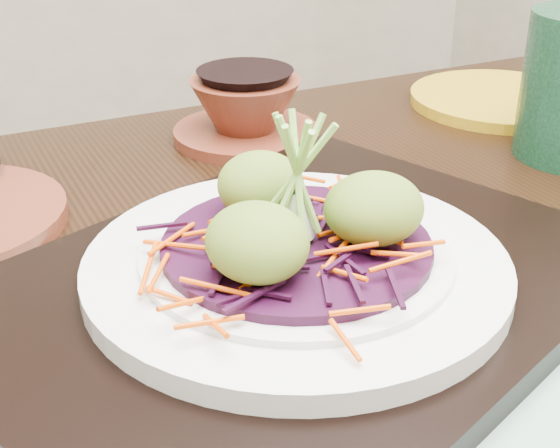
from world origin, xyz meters
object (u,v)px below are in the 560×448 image
dining_table (297,410)px  yellow_plate (501,99)px  white_plate (296,264)px  serving_tray (296,289)px  terracotta_bowl_set (246,113)px

dining_table → yellow_plate: 0.49m
dining_table → white_plate: 0.13m
dining_table → yellow_plate: yellow_plate is taller
serving_tray → terracotta_bowl_set: (0.13, 0.29, 0.01)m
dining_table → white_plate: (-0.01, -0.01, 0.13)m
dining_table → white_plate: white_plate is taller
terracotta_bowl_set → white_plate: bearing=-113.6°
serving_tray → white_plate: bearing=56.6°
dining_table → terracotta_bowl_set: size_ratio=8.13×
white_plate → yellow_plate: white_plate is taller
dining_table → yellow_plate: size_ratio=6.30×
dining_table → white_plate: size_ratio=4.73×
terracotta_bowl_set → yellow_plate: bearing=-11.0°
terracotta_bowl_set → yellow_plate: terracotta_bowl_set is taller
yellow_plate → white_plate: bearing=-151.7°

